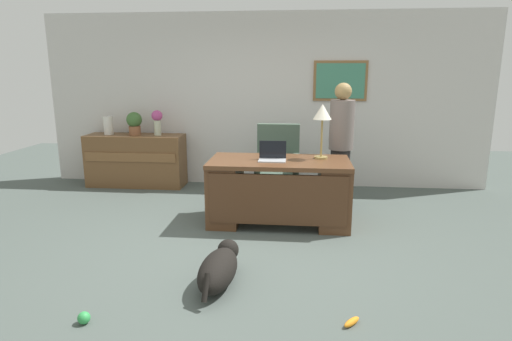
% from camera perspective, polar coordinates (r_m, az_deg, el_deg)
% --- Properties ---
extents(ground_plane, '(12.00, 12.00, 0.00)m').
position_cam_1_polar(ground_plane, '(4.68, -1.75, -9.79)').
color(ground_plane, '#4C5651').
extents(back_wall, '(7.00, 0.16, 2.70)m').
position_cam_1_polar(back_wall, '(6.91, 1.10, 9.25)').
color(back_wall, silver).
rests_on(back_wall, ground_plane).
extents(desk, '(1.67, 0.83, 0.78)m').
position_cam_1_polar(desk, '(5.18, 3.06, -2.56)').
color(desk, brown).
rests_on(desk, ground_plane).
extents(credenza, '(1.54, 0.50, 0.83)m').
position_cam_1_polar(credenza, '(7.16, -15.62, 1.31)').
color(credenza, brown).
rests_on(credenza, ground_plane).
extents(armchair, '(0.60, 0.59, 1.08)m').
position_cam_1_polar(armchair, '(6.07, 2.88, 0.40)').
color(armchair, '#475B4C').
rests_on(armchair, ground_plane).
extents(person_standing, '(0.32, 0.32, 1.67)m').
position_cam_1_polar(person_standing, '(5.82, 11.20, 3.39)').
color(person_standing, '#262323').
rests_on(person_standing, ground_plane).
extents(dog_lying, '(0.36, 0.87, 0.30)m').
position_cam_1_polar(dog_lying, '(3.83, -4.91, -12.76)').
color(dog_lying, black).
rests_on(dog_lying, ground_plane).
extents(laptop, '(0.32, 0.22, 0.23)m').
position_cam_1_polar(laptop, '(5.09, 2.19, 1.99)').
color(laptop, '#B2B5BA').
rests_on(laptop, desk).
extents(desk_lamp, '(0.22, 0.22, 0.65)m').
position_cam_1_polar(desk_lamp, '(5.19, 8.80, 7.23)').
color(desk_lamp, '#9E8447').
rests_on(desk_lamp, desk).
extents(vase_with_flowers, '(0.17, 0.17, 0.39)m').
position_cam_1_polar(vase_with_flowers, '(6.93, -12.98, 6.53)').
color(vase_with_flowers, beige).
rests_on(vase_with_flowers, credenza).
extents(vase_empty, '(0.15, 0.15, 0.29)m').
position_cam_1_polar(vase_empty, '(7.24, -19.01, 5.68)').
color(vase_empty, silver).
rests_on(vase_empty, credenza).
extents(potted_plant, '(0.24, 0.24, 0.36)m').
position_cam_1_polar(potted_plant, '(7.06, -15.84, 6.17)').
color(potted_plant, brown).
rests_on(potted_plant, credenza).
extents(dog_toy_ball, '(0.09, 0.09, 0.09)m').
position_cam_1_polar(dog_toy_ball, '(3.58, -21.87, -17.69)').
color(dog_toy_ball, green).
rests_on(dog_toy_ball, ground_plane).
extents(dog_toy_bone, '(0.15, 0.16, 0.05)m').
position_cam_1_polar(dog_toy_bone, '(3.41, 12.58, -19.02)').
color(dog_toy_bone, orange).
rests_on(dog_toy_bone, ground_plane).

